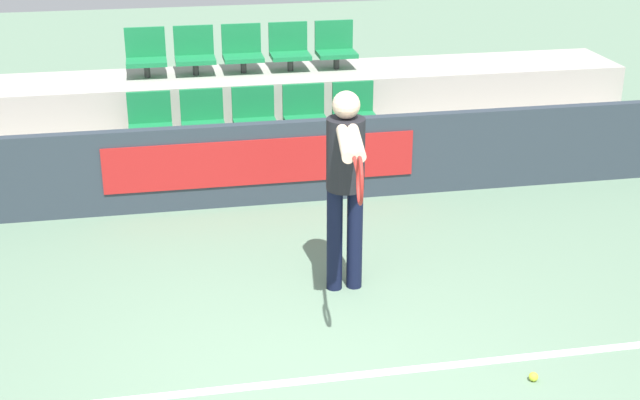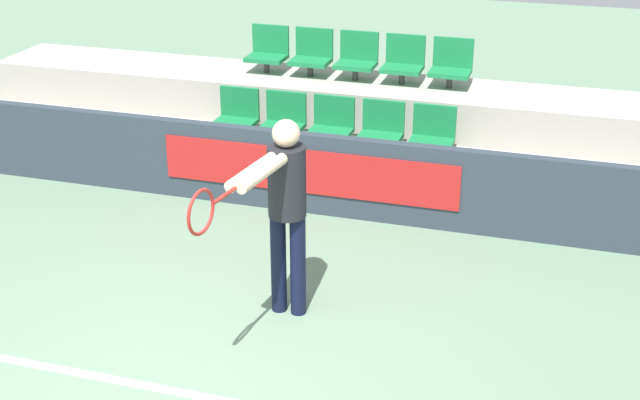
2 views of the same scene
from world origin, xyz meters
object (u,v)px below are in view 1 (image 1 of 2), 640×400
(stadium_chair_7, at_px, (242,50))
(stadium_chair_0, at_px, (150,121))
(stadium_chair_9, at_px, (335,46))
(stadium_chair_4, at_px, (354,110))
(stadium_chair_1, at_px, (203,118))
(stadium_chair_3, at_px, (305,112))
(stadium_chair_5, at_px, (146,54))
(tennis_player, at_px, (346,173))
(tennis_ball, at_px, (533,377))
(stadium_chair_2, at_px, (254,115))
(stadium_chair_8, at_px, (289,48))
(stadium_chair_6, at_px, (195,52))

(stadium_chair_7, bearing_deg, stadium_chair_0, -136.43)
(stadium_chair_7, distance_m, stadium_chair_9, 1.10)
(stadium_chair_4, distance_m, stadium_chair_9, 1.15)
(stadium_chair_1, relative_size, stadium_chair_3, 1.00)
(stadium_chair_0, relative_size, stadium_chair_5, 1.00)
(stadium_chair_5, bearing_deg, stadium_chair_4, -25.44)
(tennis_player, bearing_deg, stadium_chair_1, 117.19)
(tennis_ball, bearing_deg, stadium_chair_2, 108.17)
(stadium_chair_7, xyz_separation_m, stadium_chair_8, (0.55, 0.00, 0.00))
(stadium_chair_0, bearing_deg, tennis_ball, -59.66)
(stadium_chair_1, bearing_deg, stadium_chair_0, 180.00)
(stadium_chair_9, bearing_deg, tennis_ball, -86.73)
(stadium_chair_1, distance_m, tennis_player, 2.94)
(stadium_chair_1, bearing_deg, stadium_chair_2, 0.00)
(stadium_chair_9, distance_m, tennis_player, 3.88)
(stadium_chair_5, bearing_deg, tennis_ball, -64.82)
(tennis_player, bearing_deg, stadium_chair_4, 83.91)
(stadium_chair_0, relative_size, tennis_ball, 8.23)
(stadium_chair_1, xyz_separation_m, stadium_chair_9, (1.66, 1.05, 0.47))
(stadium_chair_1, bearing_deg, stadium_chair_8, 43.57)
(stadium_chair_0, distance_m, tennis_player, 3.17)
(stadium_chair_9, bearing_deg, stadium_chair_7, 180.00)
(tennis_ball, bearing_deg, stadium_chair_9, 93.27)
(stadium_chair_0, xyz_separation_m, tennis_ball, (2.51, -4.30, -0.69))
(stadium_chair_4, xyz_separation_m, stadium_chair_5, (-2.21, 1.05, 0.47))
(stadium_chair_3, relative_size, stadium_chair_4, 1.00)
(stadium_chair_0, xyz_separation_m, stadium_chair_6, (0.55, 1.05, 0.47))
(stadium_chair_2, distance_m, stadium_chair_8, 1.28)
(stadium_chair_1, distance_m, stadium_chair_6, 1.15)
(stadium_chair_1, bearing_deg, stadium_chair_3, 0.00)
(stadium_chair_0, distance_m, stadium_chair_6, 1.28)
(stadium_chair_0, height_order, stadium_chair_6, stadium_chair_6)
(stadium_chair_3, bearing_deg, stadium_chair_9, 62.27)
(stadium_chair_9, bearing_deg, stadium_chair_3, -117.73)
(stadium_chair_8, bearing_deg, tennis_player, -92.25)
(stadium_chair_0, xyz_separation_m, stadium_chair_8, (1.66, 1.05, 0.47))
(stadium_chair_0, xyz_separation_m, stadium_chair_1, (0.55, 0.00, 0.00))
(stadium_chair_5, relative_size, stadium_chair_9, 1.00)
(stadium_chair_1, relative_size, stadium_chair_7, 1.00)
(stadium_chair_5, xyz_separation_m, stadium_chair_6, (0.55, 0.00, 0.00))
(stadium_chair_2, bearing_deg, stadium_chair_5, 136.43)
(stadium_chair_4, bearing_deg, tennis_player, -104.24)
(stadium_chair_2, relative_size, tennis_ball, 8.23)
(stadium_chair_7, bearing_deg, stadium_chair_8, 0.00)
(stadium_chair_3, height_order, stadium_chair_8, stadium_chair_8)
(stadium_chair_9, height_order, tennis_ball, stadium_chair_9)
(stadium_chair_1, xyz_separation_m, stadium_chair_5, (-0.55, 1.05, 0.47))
(stadium_chair_5, xyz_separation_m, stadium_chair_9, (2.21, 0.00, 0.00))
(stadium_chair_5, distance_m, stadium_chair_7, 1.10)
(stadium_chair_3, xyz_separation_m, stadium_chair_4, (0.55, 0.00, 0.00))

